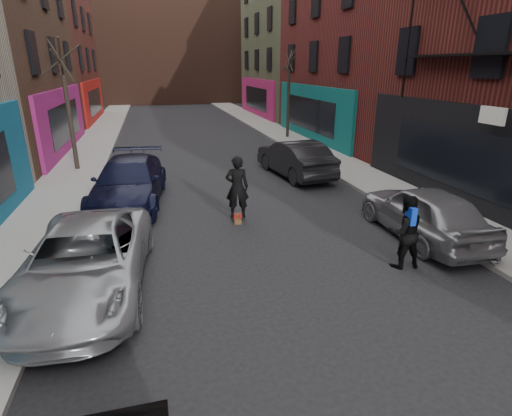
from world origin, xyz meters
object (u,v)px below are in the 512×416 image
parked_left_far (86,260)px  skateboard (238,219)px  tree_right_far (289,84)px  parked_right_far (424,212)px  pedestrian (404,232)px  parked_right_end (295,158)px  skateboarder (237,187)px  parked_left_end (129,182)px  tree_left_far (67,97)px

parked_left_far → skateboard: bearing=43.9°
tree_right_far → parked_right_far: (-1.60, -16.70, -2.76)m
tree_right_far → pedestrian: 18.57m
parked_right_end → skateboarder: bearing=45.4°
parked_left_far → skateboard: size_ratio=6.70×
parked_left_far → parked_left_end: bearing=87.5°
parked_right_far → parked_left_end: bearing=-30.8°
tree_right_far → parked_right_end: 10.09m
parked_left_end → parked_right_end: parked_left_end is taller
tree_right_far → parked_left_end: 15.38m
tree_right_far → parked_left_far: bearing=-121.0°
tree_left_far → parked_right_far: size_ratio=1.43×
tree_right_far → parked_left_far: tree_right_far is taller
parked_left_far → parked_right_far: (8.87, 0.73, 0.03)m
parked_right_far → tree_left_far: bearing=-43.4°
parked_left_end → pedestrian: size_ratio=3.04×
tree_right_far → parked_right_far: size_ratio=1.50×
parked_left_far → parked_right_end: parked_right_end is taller
tree_right_far → pedestrian: size_ratio=3.73×
parked_left_far → parked_left_end: size_ratio=0.97×
skateboarder → skateboard: bearing=10.2°
tree_right_far → parked_left_end: bearing=-130.3°
parked_left_far → parked_right_end: bearing=50.7°
parked_left_end → tree_left_far: bearing=121.8°
skateboarder → pedestrian: size_ratio=1.09×
skateboarder → tree_left_far: bearing=-43.4°
skateboard → tree_right_far: bearing=75.5°
skateboarder → pedestrian: 5.19m
parked_left_far → parked_right_far: parked_right_far is taller
parked_right_end → skateboard: size_ratio=6.07×
parked_right_far → pedestrian: bearing=42.7°
skateboard → pedestrian: pedestrian is taller
parked_right_end → pedestrian: pedestrian is taller
parked_right_far → skateboarder: (-4.84, 2.64, 0.32)m
tree_left_far → tree_right_far: 13.78m
parked_left_end → parked_right_end: 7.34m
tree_right_far → parked_right_end: bearing=-106.9°
tree_right_far → parked_right_end: tree_right_far is taller
parked_left_end → parked_right_far: parked_left_end is taller
tree_left_far → parked_left_far: bearing=-80.4°
parked_left_end → tree_right_far: bearing=56.3°
parked_left_end → parked_left_far: bearing=-89.9°
skateboard → skateboarder: (0.00, 0.00, 1.05)m
skateboard → pedestrian: (3.24, -4.05, 0.87)m
tree_right_far → parked_left_end: (-9.80, -11.54, -2.73)m
parked_left_far → skateboarder: size_ratio=2.69×
tree_right_far → skateboarder: size_ratio=3.41×
tree_right_far → skateboarder: (-6.44, -14.06, -2.43)m
tree_left_far → tree_right_far: tree_right_far is taller
parked_right_far → skateboarder: 5.52m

